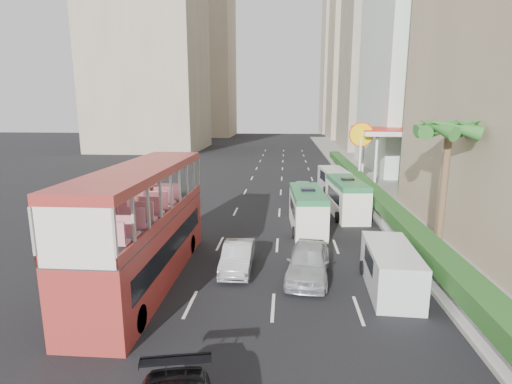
# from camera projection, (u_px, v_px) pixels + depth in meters

# --- Properties ---
(ground_plane) EXTENTS (200.00, 200.00, 0.00)m
(ground_plane) POSITION_uv_depth(u_px,v_px,m) (284.00, 285.00, 17.10)
(ground_plane) COLOR black
(ground_plane) RESTS_ON ground
(double_decker_bus) EXTENTS (2.50, 11.00, 5.06)m
(double_decker_bus) POSITION_uv_depth(u_px,v_px,m) (144.00, 225.00, 17.01)
(double_decker_bus) COLOR maroon
(double_decker_bus) RESTS_ON ground
(car_silver_lane_a) EXTENTS (1.35, 3.85, 1.27)m
(car_silver_lane_a) POSITION_uv_depth(u_px,v_px,m) (238.00, 269.00, 18.72)
(car_silver_lane_a) COLOR silver
(car_silver_lane_a) RESTS_ON ground
(car_silver_lane_b) EXTENTS (2.34, 4.68, 1.53)m
(car_silver_lane_b) POSITION_uv_depth(u_px,v_px,m) (308.00, 277.00, 17.84)
(car_silver_lane_b) COLOR silver
(car_silver_lane_b) RESTS_ON ground
(van_asset) EXTENTS (2.09, 4.44, 1.22)m
(van_asset) POSITION_uv_depth(u_px,v_px,m) (303.00, 197.00, 33.93)
(van_asset) COLOR silver
(van_asset) RESTS_ON ground
(minibus_near) EXTENTS (2.17, 5.64, 2.46)m
(minibus_near) POSITION_uv_depth(u_px,v_px,m) (307.00, 210.00, 24.67)
(minibus_near) COLOR silver
(minibus_near) RESTS_ON ground
(minibus_far) EXTENTS (2.40, 5.81, 2.51)m
(minibus_far) POSITION_uv_depth(u_px,v_px,m) (347.00, 198.00, 27.89)
(minibus_far) COLOR silver
(minibus_far) RESTS_ON ground
(panel_van_near) EXTENTS (2.02, 4.60, 1.81)m
(panel_van_near) POSITION_uv_depth(u_px,v_px,m) (391.00, 269.00, 16.49)
(panel_van_near) COLOR silver
(panel_van_near) RESTS_ON ground
(panel_van_far) EXTENTS (2.51, 5.21, 2.01)m
(panel_van_far) POSITION_uv_depth(u_px,v_px,m) (334.00, 180.00, 35.99)
(panel_van_far) COLOR silver
(panel_van_far) RESTS_ON ground
(sidewalk) EXTENTS (6.00, 120.00, 0.18)m
(sidewalk) POSITION_uv_depth(u_px,v_px,m) (374.00, 181.00, 40.80)
(sidewalk) COLOR #99968C
(sidewalk) RESTS_ON ground
(kerb_wall) EXTENTS (0.30, 44.00, 1.00)m
(kerb_wall) POSITION_uv_depth(u_px,v_px,m) (367.00, 199.00, 30.16)
(kerb_wall) COLOR silver
(kerb_wall) RESTS_ON sidewalk
(hedge) EXTENTS (1.10, 44.00, 0.70)m
(hedge) POSITION_uv_depth(u_px,v_px,m) (368.00, 188.00, 29.98)
(hedge) COLOR #2D6626
(hedge) RESTS_ON kerb_wall
(palm_tree) EXTENTS (0.36, 0.36, 6.40)m
(palm_tree) POSITION_uv_depth(u_px,v_px,m) (443.00, 191.00, 19.73)
(palm_tree) COLOR brown
(palm_tree) RESTS_ON sidewalk
(shell_station) EXTENTS (6.50, 8.00, 5.50)m
(shell_station) POSITION_uv_depth(u_px,v_px,m) (390.00, 157.00, 38.23)
(shell_station) COLOR silver
(shell_station) RESTS_ON ground
(tower_mid) EXTENTS (16.00, 16.00, 50.00)m
(tower_mid) POSITION_uv_depth(u_px,v_px,m) (395.00, 1.00, 67.14)
(tower_mid) COLOR tan
(tower_mid) RESTS_ON ground
(tower_far_a) EXTENTS (14.00, 14.00, 44.00)m
(tower_far_a) POSITION_uv_depth(u_px,v_px,m) (362.00, 42.00, 91.24)
(tower_far_a) COLOR tan
(tower_far_a) RESTS_ON ground
(tower_far_b) EXTENTS (14.00, 14.00, 40.00)m
(tower_far_b) POSITION_uv_depth(u_px,v_px,m) (347.00, 62.00, 113.12)
(tower_far_b) COLOR tan
(tower_far_b) RESTS_ON ground
(tower_left_b) EXTENTS (16.00, 16.00, 46.00)m
(tower_left_b) POSITION_uv_depth(u_px,v_px,m) (201.00, 45.00, 101.69)
(tower_left_b) COLOR tan
(tower_left_b) RESTS_ON ground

